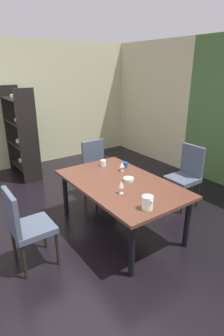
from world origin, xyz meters
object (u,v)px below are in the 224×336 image
at_px(cup_near_window, 125,165).
at_px(cup_left, 103,163).
at_px(display_shelf, 21,133).
at_px(serving_bowl_front, 128,179).
at_px(wine_glass_east, 121,185).
at_px(dining_table, 120,187).
at_px(chair_left_far, 97,167).
at_px(chair_head_far, 186,173).
at_px(pitcher_north, 147,203).
at_px(chair_head_near, 25,224).
at_px(wine_glass_right, 122,165).

bearing_deg(cup_near_window, cup_left, -134.53).
xyz_separation_m(display_shelf, serving_bowl_front, (2.82, 0.56, -0.17)).
xyz_separation_m(display_shelf, wine_glass_east, (3.06, 0.25, -0.07)).
height_order(dining_table, chair_left_far, chair_left_far).
bearing_deg(serving_bowl_front, chair_head_far, 89.13).
height_order(dining_table, pitcher_north, pitcher_north).
distance_m(chair_left_far, cup_left, 0.48).
distance_m(chair_head_far, chair_left_far, 1.50).
xyz_separation_m(display_shelf, cup_near_window, (2.39, 0.83, -0.14)).
xyz_separation_m(chair_head_near, wine_glass_right, (-0.29, 1.56, 0.27)).
distance_m(display_shelf, pitcher_north, 3.53).
height_order(chair_head_far, chair_left_far, chair_head_far).
distance_m(wine_glass_east, pitcher_north, 0.47).
xyz_separation_m(dining_table, pitcher_north, (0.74, -0.19, 0.15)).
bearing_deg(pitcher_north, chair_head_far, 114.80).
height_order(wine_glass_right, pitcher_north, pitcher_north).
bearing_deg(display_shelf, chair_left_far, 22.61).
xyz_separation_m(chair_head_far, pitcher_north, (0.69, -1.50, 0.24)).
distance_m(chair_head_far, display_shelf, 3.35).
relative_size(chair_head_far, chair_head_near, 1.04).
relative_size(display_shelf, cup_left, 19.20).
bearing_deg(pitcher_north, chair_head_near, -124.02).
distance_m(cup_left, pitcher_north, 1.42).
relative_size(chair_head_near, display_shelf, 0.53).
bearing_deg(chair_head_far, wine_glass_east, 98.61).
height_order(chair_head_near, wine_glass_east, chair_head_near).
bearing_deg(serving_bowl_front, display_shelf, -168.81).
height_order(chair_head_far, pitcher_north, chair_head_far).
xyz_separation_m(dining_table, display_shelf, (-2.79, -0.44, 0.26)).
height_order(display_shelf, pitcher_north, display_shelf).
bearing_deg(chair_left_far, wine_glass_right, 88.02).
relative_size(chair_head_far, display_shelf, 0.55).
relative_size(display_shelf, pitcher_north, 11.68).
bearing_deg(chair_left_far, chair_head_far, 133.02).
bearing_deg(chair_head_far, chair_left_far, 43.02).
bearing_deg(chair_head_far, chair_head_near, 88.72).
height_order(chair_left_far, display_shelf, display_shelf).
height_order(dining_table, serving_bowl_front, serving_bowl_front).
bearing_deg(dining_table, display_shelf, -171.02).
relative_size(chair_head_near, cup_left, 10.27).
relative_size(chair_left_far, cup_left, 10.50).
relative_size(chair_left_far, pitcher_north, 6.39).
xyz_separation_m(chair_head_near, cup_left, (-0.63, 1.45, 0.22)).
bearing_deg(pitcher_north, wine_glass_east, -179.50).
relative_size(chair_head_far, cup_near_window, 12.44).
relative_size(wine_glass_right, cup_left, 1.46).
bearing_deg(display_shelf, chair_head_far, 31.63).
distance_m(chair_head_near, pitcher_north, 1.36).
bearing_deg(cup_near_window, wine_glass_east, -41.03).
xyz_separation_m(cup_near_window, cup_left, (-0.24, -0.24, 0.01)).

